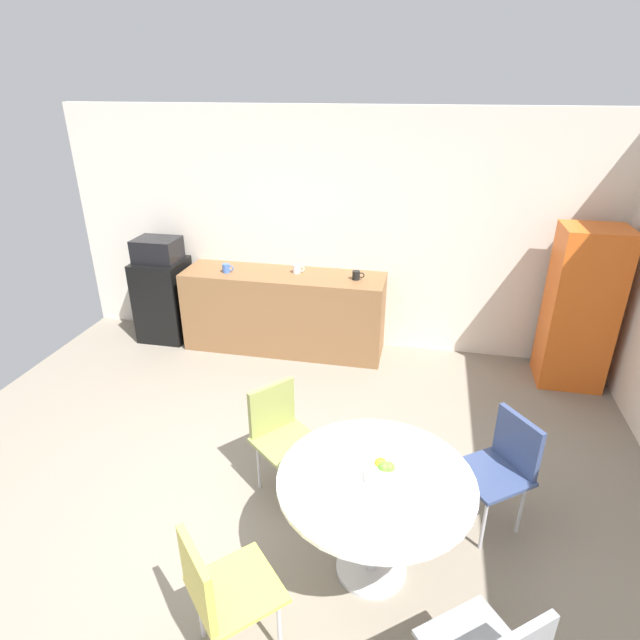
{
  "coord_description": "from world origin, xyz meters",
  "views": [
    {
      "loc": [
        1.03,
        -2.46,
        2.8
      ],
      "look_at": [
        0.2,
        1.45,
        0.95
      ],
      "focal_mm": 29.02,
      "sensor_mm": 36.0,
      "label": 1
    }
  ],
  "objects_px": {
    "microwave": "(157,250)",
    "mug_red": "(297,269)",
    "round_table": "(375,495)",
    "fruit_bowl": "(383,472)",
    "mini_fridge": "(164,299)",
    "mug_green": "(356,275)",
    "chair_olive": "(279,427)",
    "locker_cabinet": "(580,308)",
    "chair_navy": "(504,460)",
    "mug_white": "(226,268)",
    "chair_yellow": "(217,587)"
  },
  "relations": [
    {
      "from": "mini_fridge",
      "to": "mug_white",
      "type": "relative_size",
      "value": 7.35
    },
    {
      "from": "mug_green",
      "to": "mug_red",
      "type": "relative_size",
      "value": 1.0
    },
    {
      "from": "mini_fridge",
      "to": "round_table",
      "type": "height_order",
      "value": "mini_fridge"
    },
    {
      "from": "mini_fridge",
      "to": "fruit_bowl",
      "type": "bearing_deg",
      "value": -44.53
    },
    {
      "from": "locker_cabinet",
      "to": "chair_navy",
      "type": "bearing_deg",
      "value": -112.89
    },
    {
      "from": "microwave",
      "to": "mug_red",
      "type": "relative_size",
      "value": 3.72
    },
    {
      "from": "microwave",
      "to": "locker_cabinet",
      "type": "bearing_deg",
      "value": -1.28
    },
    {
      "from": "round_table",
      "to": "chair_olive",
      "type": "xyz_separation_m",
      "value": [
        -0.76,
        0.63,
        -0.09
      ]
    },
    {
      "from": "chair_olive",
      "to": "mini_fridge",
      "type": "bearing_deg",
      "value": 133.18
    },
    {
      "from": "mini_fridge",
      "to": "chair_olive",
      "type": "distance_m",
      "value": 2.96
    },
    {
      "from": "fruit_bowl",
      "to": "mug_green",
      "type": "height_order",
      "value": "mug_green"
    },
    {
      "from": "chair_navy",
      "to": "fruit_bowl",
      "type": "height_order",
      "value": "fruit_bowl"
    },
    {
      "from": "fruit_bowl",
      "to": "mug_red",
      "type": "relative_size",
      "value": 1.66
    },
    {
      "from": "microwave",
      "to": "round_table",
      "type": "xyz_separation_m",
      "value": [
        2.79,
        -2.79,
        -0.47
      ]
    },
    {
      "from": "fruit_bowl",
      "to": "mug_red",
      "type": "distance_m",
      "value": 3.1
    },
    {
      "from": "mug_white",
      "to": "mug_red",
      "type": "bearing_deg",
      "value": 10.42
    },
    {
      "from": "mini_fridge",
      "to": "fruit_bowl",
      "type": "distance_m",
      "value": 3.98
    },
    {
      "from": "round_table",
      "to": "mug_red",
      "type": "xyz_separation_m",
      "value": [
        -1.19,
        2.85,
        0.34
      ]
    },
    {
      "from": "mug_white",
      "to": "microwave",
      "type": "bearing_deg",
      "value": 174.43
    },
    {
      "from": "locker_cabinet",
      "to": "fruit_bowl",
      "type": "relative_size",
      "value": 7.5
    },
    {
      "from": "mug_white",
      "to": "chair_olive",
      "type": "bearing_deg",
      "value": -60.36
    },
    {
      "from": "chair_yellow",
      "to": "mug_green",
      "type": "height_order",
      "value": "mug_green"
    },
    {
      "from": "round_table",
      "to": "mug_green",
      "type": "distance_m",
      "value": 2.85
    },
    {
      "from": "round_table",
      "to": "fruit_bowl",
      "type": "bearing_deg",
      "value": 13.99
    },
    {
      "from": "locker_cabinet",
      "to": "round_table",
      "type": "height_order",
      "value": "locker_cabinet"
    },
    {
      "from": "chair_navy",
      "to": "mug_white",
      "type": "distance_m",
      "value": 3.49
    },
    {
      "from": "locker_cabinet",
      "to": "mug_white",
      "type": "bearing_deg",
      "value": 179.72
    },
    {
      "from": "mug_green",
      "to": "chair_yellow",
      "type": "bearing_deg",
      "value": -93.03
    },
    {
      "from": "chair_olive",
      "to": "mug_red",
      "type": "xyz_separation_m",
      "value": [
        -0.42,
        2.22,
        0.43
      ]
    },
    {
      "from": "microwave",
      "to": "fruit_bowl",
      "type": "distance_m",
      "value": 3.98
    },
    {
      "from": "chair_olive",
      "to": "fruit_bowl",
      "type": "distance_m",
      "value": 1.05
    },
    {
      "from": "mini_fridge",
      "to": "fruit_bowl",
      "type": "height_order",
      "value": "mini_fridge"
    },
    {
      "from": "microwave",
      "to": "mug_green",
      "type": "xyz_separation_m",
      "value": [
        2.27,
        -0.01,
        -0.13
      ]
    },
    {
      "from": "chair_olive",
      "to": "round_table",
      "type": "bearing_deg",
      "value": -39.6
    },
    {
      "from": "mini_fridge",
      "to": "mug_red",
      "type": "xyz_separation_m",
      "value": [
        1.61,
        0.06,
        0.47
      ]
    },
    {
      "from": "chair_navy",
      "to": "mug_red",
      "type": "distance_m",
      "value": 3.03
    },
    {
      "from": "mini_fridge",
      "to": "fruit_bowl",
      "type": "relative_size",
      "value": 4.44
    },
    {
      "from": "locker_cabinet",
      "to": "mug_red",
      "type": "distance_m",
      "value": 2.88
    },
    {
      "from": "microwave",
      "to": "locker_cabinet",
      "type": "xyz_separation_m",
      "value": [
        4.47,
        -0.1,
        -0.28
      ]
    },
    {
      "from": "chair_olive",
      "to": "chair_yellow",
      "type": "distance_m",
      "value": 1.33
    },
    {
      "from": "locker_cabinet",
      "to": "mug_red",
      "type": "bearing_deg",
      "value": 176.86
    },
    {
      "from": "chair_olive",
      "to": "mug_white",
      "type": "relative_size",
      "value": 6.43
    },
    {
      "from": "locker_cabinet",
      "to": "round_table",
      "type": "distance_m",
      "value": 3.18
    },
    {
      "from": "round_table",
      "to": "mug_green",
      "type": "xyz_separation_m",
      "value": [
        -0.52,
        2.78,
        0.34
      ]
    },
    {
      "from": "chair_navy",
      "to": "mug_white",
      "type": "height_order",
      "value": "mug_white"
    },
    {
      "from": "mini_fridge",
      "to": "chair_navy",
      "type": "height_order",
      "value": "mini_fridge"
    },
    {
      "from": "mini_fridge",
      "to": "mug_green",
      "type": "bearing_deg",
      "value": -0.35
    },
    {
      "from": "round_table",
      "to": "mug_white",
      "type": "xyz_separation_m",
      "value": [
        -1.95,
        2.71,
        0.34
      ]
    },
    {
      "from": "mini_fridge",
      "to": "mug_green",
      "type": "relative_size",
      "value": 7.35
    },
    {
      "from": "mug_white",
      "to": "fruit_bowl",
      "type": "bearing_deg",
      "value": -53.71
    }
  ]
}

